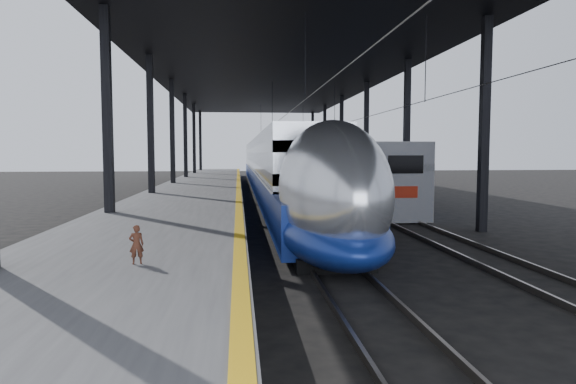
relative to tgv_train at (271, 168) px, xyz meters
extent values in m
plane|color=black|center=(-2.00, -26.73, -2.09)|extent=(160.00, 160.00, 0.00)
cube|color=#4C4C4F|center=(-5.50, -6.73, -1.59)|extent=(6.00, 80.00, 1.00)
cube|color=gold|center=(-2.70, -6.73, -1.08)|extent=(0.30, 80.00, 0.01)
cube|color=slate|center=(-0.72, -6.73, -2.01)|extent=(0.08, 80.00, 0.16)
cube|color=slate|center=(0.72, -6.73, -2.01)|extent=(0.08, 80.00, 0.16)
cube|color=slate|center=(4.28, -6.73, -2.01)|extent=(0.08, 80.00, 0.16)
cube|color=slate|center=(5.72, -6.73, -2.01)|extent=(0.08, 80.00, 0.16)
cube|color=black|center=(-7.80, -21.73, 2.41)|extent=(0.35, 0.35, 9.00)
cube|color=black|center=(7.60, -21.73, 2.41)|extent=(0.35, 0.35, 9.00)
cube|color=black|center=(-7.80, -11.73, 2.41)|extent=(0.35, 0.35, 9.00)
cube|color=black|center=(7.60, -11.73, 2.41)|extent=(0.35, 0.35, 9.00)
cube|color=black|center=(-7.80, -1.73, 2.41)|extent=(0.35, 0.35, 9.00)
cube|color=black|center=(7.60, -1.73, 2.41)|extent=(0.35, 0.35, 9.00)
cube|color=black|center=(-7.80, 8.27, 2.41)|extent=(0.35, 0.35, 9.00)
cube|color=black|center=(7.60, 8.27, 2.41)|extent=(0.35, 0.35, 9.00)
cube|color=black|center=(-7.80, 18.27, 2.41)|extent=(0.35, 0.35, 9.00)
cube|color=black|center=(7.60, 18.27, 2.41)|extent=(0.35, 0.35, 9.00)
cube|color=black|center=(-7.80, 28.27, 2.41)|extent=(0.35, 0.35, 9.00)
cube|color=black|center=(7.60, 28.27, 2.41)|extent=(0.35, 0.35, 9.00)
cube|color=black|center=(-0.10, -6.73, 7.16)|extent=(18.00, 75.00, 0.45)
cylinder|color=slate|center=(0.00, -6.73, 3.41)|extent=(0.03, 74.00, 0.03)
cylinder|color=slate|center=(5.00, -6.73, 3.41)|extent=(0.03, 74.00, 0.03)
cube|color=silver|center=(0.00, 4.02, 0.30)|extent=(3.01, 57.00, 4.15)
cube|color=navy|center=(0.00, 2.52, -1.00)|extent=(3.09, 62.00, 1.61)
cube|color=silver|center=(0.00, 4.02, -0.17)|extent=(3.11, 57.00, 0.10)
cube|color=black|center=(0.00, 4.02, 1.49)|extent=(3.05, 57.00, 0.44)
cube|color=black|center=(0.00, 4.02, 0.30)|extent=(3.05, 57.00, 0.44)
ellipsoid|color=silver|center=(0.00, -27.48, 0.14)|extent=(3.01, 8.40, 4.15)
ellipsoid|color=navy|center=(0.00, -27.48, -1.05)|extent=(3.09, 8.40, 1.76)
ellipsoid|color=black|center=(0.00, -30.08, 0.97)|extent=(1.56, 2.20, 0.93)
cube|color=black|center=(0.00, -27.48, -1.89)|extent=(2.28, 2.60, 0.40)
cube|color=black|center=(0.00, -5.48, -1.89)|extent=(2.28, 2.60, 0.40)
cube|color=#164191|center=(5.00, -10.41, -0.11)|extent=(2.76, 18.00, 3.75)
cube|color=#97999F|center=(5.00, -18.81, -0.11)|extent=(2.81, 1.20, 3.80)
cube|color=black|center=(5.00, -19.43, 0.73)|extent=(1.68, 0.06, 0.84)
cube|color=#AF210D|center=(5.00, -19.43, -0.56)|extent=(1.18, 0.06, 0.54)
cube|color=#97999F|center=(5.00, 8.59, -0.11)|extent=(2.76, 18.00, 3.75)
cube|color=#97999F|center=(5.00, 27.59, -0.11)|extent=(2.76, 18.00, 3.75)
cube|color=black|center=(5.00, -16.41, -1.91)|extent=(2.17, 2.40, 0.36)
cube|color=black|center=(5.00, 5.59, -1.91)|extent=(2.17, 2.40, 0.36)
imported|color=#472417|center=(-4.87, -31.56, -0.67)|extent=(0.34, 0.27, 0.84)
camera|label=1|loc=(-2.73, -42.52, 1.26)|focal=32.00mm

